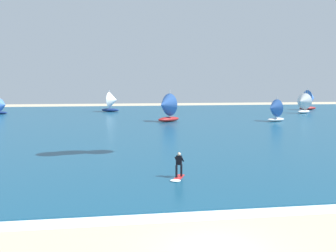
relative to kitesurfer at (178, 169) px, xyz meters
name	(u,v)px	position (x,y,z in m)	size (l,w,h in m)	color
ground_plane	(216,251)	(-0.51, -10.62, -0.70)	(220.00, 220.00, 0.00)	#BCAD8E
ocean	(133,121)	(-0.51, 38.76, -0.65)	(160.00, 90.00, 0.10)	navy
shoreline_foam	(243,208)	(2.16, -6.11, -0.70)	(70.33, 2.74, 0.01)	white
kitesurfer	(178,169)	(0.00, 0.00, 0.00)	(1.31, 2.01, 1.67)	red
sailboat_trailing	(310,100)	(42.91, 60.34, 1.83)	(4.63, 3.97, 5.30)	maroon
sailboat_leading	(3,106)	(-25.91, 57.76, 1.01)	(3.13, 2.81, 3.53)	navy
sailboat_far_right	(113,102)	(-3.66, 61.07, 1.62)	(4.32, 3.86, 4.86)	navy
sailboat_mid_right	(166,107)	(4.64, 36.68, 1.76)	(4.65, 4.28, 5.16)	maroon
sailboat_center_horizon	(303,103)	(35.47, 50.08, 1.57)	(4.27, 3.87, 4.75)	silver
sailboat_far_left	(274,110)	(22.13, 34.59, 1.27)	(3.63, 3.21, 4.08)	silver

